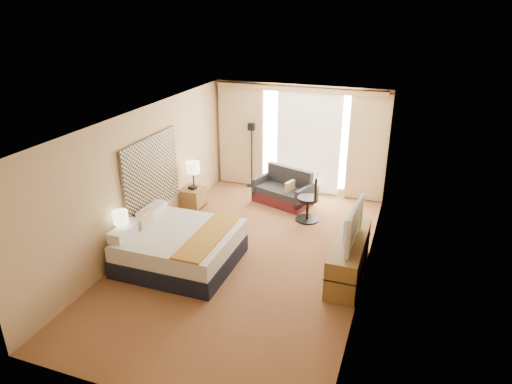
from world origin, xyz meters
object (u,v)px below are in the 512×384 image
(loveseat, at_px, (284,192))
(nightstand_left, at_px, (128,253))
(lamp_left, at_px, (120,218))
(desk_chair, at_px, (310,200))
(media_dresser, at_px, (349,257))
(television, at_px, (348,224))
(bed, at_px, (180,247))
(floor_lamp, at_px, (252,142))
(nightstand_right, at_px, (193,199))
(lamp_right, at_px, (193,168))

(loveseat, bearing_deg, nightstand_left, -97.44)
(lamp_left, bearing_deg, desk_chair, 48.26)
(nightstand_left, height_order, media_dresser, media_dresser)
(desk_chair, height_order, lamp_left, lamp_left)
(nightstand_left, relative_size, media_dresser, 0.31)
(desk_chair, xyz_separation_m, television, (1.06, -1.98, 0.57))
(media_dresser, bearing_deg, bed, -167.33)
(floor_lamp, relative_size, lamp_left, 2.98)
(nightstand_left, distance_m, loveseat, 4.03)
(bed, xyz_separation_m, loveseat, (0.98, 3.21, -0.07))
(bed, height_order, television, television)
(nightstand_right, xyz_separation_m, desk_chair, (2.59, 0.41, 0.19))
(nightstand_right, distance_m, floor_lamp, 2.17)
(loveseat, distance_m, desk_chair, 1.09)
(nightstand_left, xyz_separation_m, floor_lamp, (0.72, 4.35, 0.88))
(lamp_right, bearing_deg, desk_chair, 8.85)
(nightstand_right, xyz_separation_m, loveseat, (1.79, 1.11, -0.01))
(loveseat, relative_size, floor_lamp, 0.89)
(television, bearing_deg, media_dresser, -20.17)
(lamp_right, bearing_deg, floor_lamp, 69.73)
(bed, height_order, lamp_left, lamp_left)
(lamp_right, bearing_deg, bed, -69.95)
(nightstand_right, xyz_separation_m, lamp_right, (0.04, 0.01, 0.75))
(media_dresser, bearing_deg, television, -112.58)
(nightstand_right, height_order, lamp_right, lamp_right)
(bed, distance_m, desk_chair, 3.07)
(nightstand_right, height_order, media_dresser, media_dresser)
(nightstand_left, bearing_deg, bed, 26.29)
(nightstand_right, height_order, lamp_left, lamp_left)
(desk_chair, bearing_deg, lamp_left, -134.86)
(nightstand_left, xyz_separation_m, desk_chair, (2.59, 2.91, 0.19))
(nightstand_right, relative_size, desk_chair, 0.53)
(media_dresser, xyz_separation_m, bed, (-2.89, -0.65, -0.01))
(loveseat, distance_m, floor_lamp, 1.57)
(nightstand_left, height_order, lamp_left, lamp_left)
(nightstand_left, bearing_deg, lamp_left, -136.62)
(floor_lamp, relative_size, television, 1.41)
(lamp_right, xyz_separation_m, television, (3.61, -1.58, 0.01))
(loveseat, bearing_deg, media_dresser, -34.41)
(nightstand_right, height_order, desk_chair, desk_chair)
(loveseat, bearing_deg, nightstand_right, -129.17)
(lamp_right, distance_m, television, 3.94)
(lamp_left, relative_size, lamp_right, 0.90)
(lamp_left, bearing_deg, nightstand_right, 89.15)
(lamp_left, bearing_deg, lamp_right, 88.25)
(media_dresser, bearing_deg, floor_lamp, 132.08)
(nightstand_left, height_order, television, television)
(nightstand_right, distance_m, media_dresser, 3.97)
(lamp_left, bearing_deg, media_dresser, 16.20)
(media_dresser, xyz_separation_m, loveseat, (-1.91, 2.56, -0.08))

